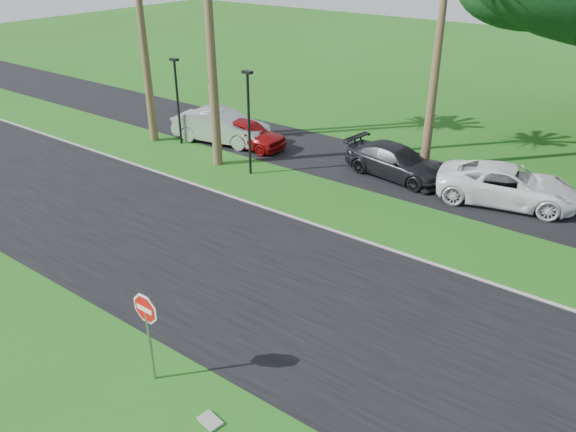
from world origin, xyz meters
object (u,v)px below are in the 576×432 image
Objects in this scene: stop_sign_near at (147,320)px; car_red at (247,134)px; car_minivan at (508,185)px; car_dark at (396,162)px; car_silver at (221,127)px.

car_red is (-8.88, 14.11, -1.07)m from stop_sign_near.
car_minivan is (12.67, 1.15, 0.05)m from car_red.
car_minivan reaches higher than car_dark.
car_dark is (9.38, 1.18, -0.14)m from car_silver.
stop_sign_near reaches higher than car_dark.
car_minivan is at bearing -88.27° from car_red.
car_silver is (-10.42, 13.88, -0.93)m from stop_sign_near.
stop_sign_near is 15.75m from car_minivan.
stop_sign_near reaches higher than car_silver.
car_silver is at bearing 94.91° from car_red.
stop_sign_near is 0.51× the size of car_silver.
car_silver is at bearing 126.89° from stop_sign_near.
car_red is at bearing 104.95° from car_dark.
car_silver reaches higher than car_minivan.
car_minivan is at bearing -79.60° from car_dark.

